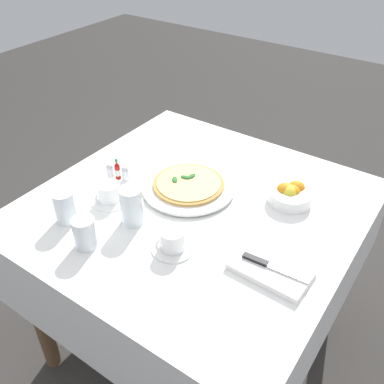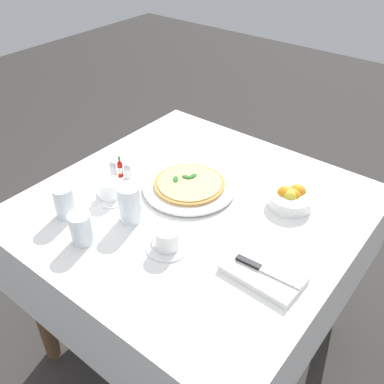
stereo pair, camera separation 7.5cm
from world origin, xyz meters
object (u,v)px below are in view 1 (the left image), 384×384
citrus_bowl (290,194)px  hot_sauce_bottle (117,171)px  water_glass_far_left (85,235)px  napkin_folded (271,270)px  coffee_cup_left_edge (173,241)px  pepper_shaker (110,172)px  pizza (188,184)px  water_glass_near_left (132,208)px  salt_shaker (125,174)px  water_glass_near_right (65,209)px  dinner_knife (272,266)px  coffee_cup_right_edge (109,193)px  pizza_plate (189,187)px

citrus_bowl → hot_sauce_bottle: hot_sauce_bottle is taller
water_glass_far_left → napkin_folded: size_ratio=0.45×
coffee_cup_left_edge → pepper_shaker: bearing=157.4°
pizza → hot_sauce_bottle: 0.27m
water_glass_near_left → napkin_folded: bearing=6.5°
salt_shaker → hot_sauce_bottle: bearing=-160.3°
pizza → pepper_shaker: (-0.28, -0.10, 0.00)m
napkin_folded → pepper_shaker: 0.70m
hot_sauce_bottle → pepper_shaker: (-0.03, -0.01, -0.01)m
hot_sauce_bottle → salt_shaker: (0.03, 0.01, -0.01)m
citrus_bowl → salt_shaker: 0.59m
water_glass_near_right → water_glass_near_left: bearing=33.2°
water_glass_far_left → hot_sauce_bottle: bearing=117.5°
dinner_knife → water_glass_near_left: bearing=-177.1°
pizza → coffee_cup_left_edge: coffee_cup_left_edge is taller
coffee_cup_right_edge → dinner_knife: coffee_cup_right_edge is taller
salt_shaker → pepper_shaker: same height
napkin_folded → salt_shaker: (-0.64, 0.11, 0.02)m
hot_sauce_bottle → water_glass_far_left: bearing=-62.5°
citrus_bowl → water_glass_near_right: bearing=-137.2°
water_glass_far_left → napkin_folded: 0.55m
pizza_plate → pepper_shaker: bearing=-160.1°
napkin_folded → pepper_shaker: bearing=173.9°
napkin_folded → salt_shaker: size_ratio=3.97×
coffee_cup_left_edge → pepper_shaker: (-0.41, 0.17, -0.01)m
napkin_folded → hot_sauce_bottle: bearing=172.8°
pizza_plate → coffee_cup_left_edge: coffee_cup_left_edge is taller
hot_sauce_bottle → coffee_cup_left_edge: bearing=-25.3°
water_glass_far_left → salt_shaker: 0.36m
citrus_bowl → pepper_shaker: size_ratio=2.67×
water_glass_near_left → coffee_cup_left_edge: bearing=-8.7°
water_glass_near_left → citrus_bowl: bearing=46.6°
salt_shaker → pepper_shaker: size_ratio=1.00×
pizza_plate → salt_shaker: (-0.22, -0.08, 0.01)m
water_glass_near_right → napkin_folded: (0.64, 0.17, -0.04)m
napkin_folded → dinner_knife: (0.00, 0.00, 0.01)m
citrus_bowl → hot_sauce_bottle: (-0.57, -0.23, 0.01)m
dinner_knife → salt_shaker: 0.65m
salt_shaker → pizza_plate: bearing=19.9°
pizza → citrus_bowl: 0.35m
pizza → pepper_shaker: size_ratio=4.45×
water_glass_far_left → water_glass_near_right: bearing=160.9°
water_glass_near_right → pepper_shaker: (-0.06, 0.26, -0.02)m
coffee_cup_right_edge → water_glass_near_left: size_ratio=1.02×
napkin_folded → hot_sauce_bottle: (-0.67, 0.10, 0.02)m
pizza → water_glass_near_left: size_ratio=1.97×
coffee_cup_right_edge → pepper_shaker: coffee_cup_right_edge is taller
pizza → dinner_knife: size_ratio=1.28×
pizza_plate → napkin_folded: (0.42, -0.19, -0.00)m
pepper_shaker → pizza_plate: bearing=19.9°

